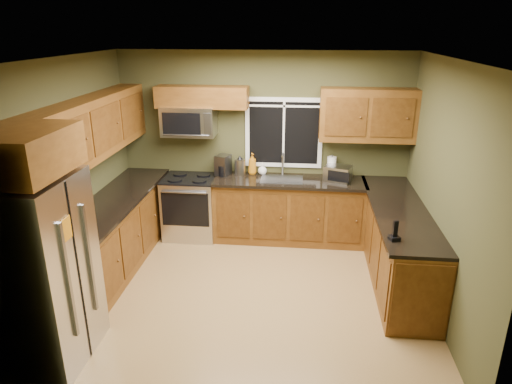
% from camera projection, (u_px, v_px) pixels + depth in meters
% --- Properties ---
extents(floor, '(4.20, 4.20, 0.00)m').
position_uv_depth(floor, '(249.00, 291.00, 5.50)').
color(floor, olive).
rests_on(floor, ground).
extents(ceiling, '(4.20, 4.20, 0.00)m').
position_uv_depth(ceiling, '(247.00, 59.00, 4.57)').
color(ceiling, white).
rests_on(ceiling, back_wall).
extents(back_wall, '(4.20, 0.00, 4.20)m').
position_uv_depth(back_wall, '(263.00, 146.00, 6.71)').
color(back_wall, '#3E3E20').
rests_on(back_wall, ground).
extents(front_wall, '(4.20, 0.00, 4.20)m').
position_uv_depth(front_wall, '(218.00, 266.00, 3.35)').
color(front_wall, '#3E3E20').
rests_on(front_wall, ground).
extents(left_wall, '(0.00, 3.60, 3.60)m').
position_uv_depth(left_wall, '(67.00, 179.00, 5.24)').
color(left_wall, '#3E3E20').
rests_on(left_wall, ground).
extents(right_wall, '(0.00, 3.60, 3.60)m').
position_uv_depth(right_wall, '(445.00, 193.00, 4.82)').
color(right_wall, '#3E3E20').
rests_on(right_wall, ground).
extents(window, '(1.12, 0.03, 1.02)m').
position_uv_depth(window, '(284.00, 133.00, 6.60)').
color(window, white).
rests_on(window, back_wall).
extents(base_cabinets_left, '(0.60, 2.65, 0.90)m').
position_uv_depth(base_cabinets_left, '(117.00, 234.00, 5.96)').
color(base_cabinets_left, brown).
rests_on(base_cabinets_left, ground).
extents(countertop_left, '(0.65, 2.65, 0.04)m').
position_uv_depth(countertop_left, '(115.00, 200.00, 5.80)').
color(countertop_left, black).
rests_on(countertop_left, base_cabinets_left).
extents(base_cabinets_back, '(2.17, 0.60, 0.90)m').
position_uv_depth(base_cabinets_back, '(289.00, 211.00, 6.70)').
color(base_cabinets_back, brown).
rests_on(base_cabinets_back, ground).
extents(countertop_back, '(2.17, 0.65, 0.04)m').
position_uv_depth(countertop_back, '(290.00, 181.00, 6.51)').
color(countertop_back, black).
rests_on(countertop_back, base_cabinets_back).
extents(base_cabinets_peninsula, '(0.60, 2.52, 0.90)m').
position_uv_depth(base_cabinets_peninsula, '(397.00, 245.00, 5.67)').
color(base_cabinets_peninsula, brown).
rests_on(base_cabinets_peninsula, ground).
extents(countertop_peninsula, '(0.65, 2.50, 0.04)m').
position_uv_depth(countertop_peninsula, '(399.00, 209.00, 5.51)').
color(countertop_peninsula, black).
rests_on(countertop_peninsula, base_cabinets_peninsula).
extents(upper_cabinets_left, '(0.33, 2.65, 0.72)m').
position_uv_depth(upper_cabinets_left, '(94.00, 127.00, 5.49)').
color(upper_cabinets_left, brown).
rests_on(upper_cabinets_left, left_wall).
extents(upper_cabinets_back_left, '(1.30, 0.33, 0.30)m').
position_uv_depth(upper_cabinets_back_left, '(202.00, 97.00, 6.40)').
color(upper_cabinets_back_left, brown).
rests_on(upper_cabinets_back_left, back_wall).
extents(upper_cabinets_back_right, '(1.30, 0.33, 0.72)m').
position_uv_depth(upper_cabinets_back_right, '(368.00, 115.00, 6.24)').
color(upper_cabinets_back_right, brown).
rests_on(upper_cabinets_back_right, back_wall).
extents(upper_cabinet_over_fridge, '(0.72, 0.90, 0.38)m').
position_uv_depth(upper_cabinet_over_fridge, '(19.00, 152.00, 3.76)').
color(upper_cabinet_over_fridge, brown).
rests_on(upper_cabinet_over_fridge, left_wall).
extents(refrigerator, '(0.74, 0.90, 1.80)m').
position_uv_depth(refrigerator, '(41.00, 272.00, 4.15)').
color(refrigerator, '#B7B7BC').
rests_on(refrigerator, ground).
extents(range, '(0.76, 0.69, 0.94)m').
position_uv_depth(range, '(191.00, 207.00, 6.81)').
color(range, '#B7B7BC').
rests_on(range, ground).
extents(microwave, '(0.76, 0.41, 0.42)m').
position_uv_depth(microwave, '(189.00, 121.00, 6.51)').
color(microwave, '#B7B7BC').
rests_on(microwave, back_wall).
extents(sink, '(0.60, 0.42, 0.36)m').
position_uv_depth(sink, '(282.00, 178.00, 6.53)').
color(sink, slate).
rests_on(sink, countertop_back).
extents(toaster_oven, '(0.42, 0.38, 0.22)m').
position_uv_depth(toaster_oven, '(338.00, 174.00, 6.42)').
color(toaster_oven, '#B7B7BC').
rests_on(toaster_oven, countertop_back).
extents(coffee_maker, '(0.24, 0.28, 0.30)m').
position_uv_depth(coffee_maker, '(223.00, 166.00, 6.67)').
color(coffee_maker, slate).
rests_on(coffee_maker, countertop_back).
extents(kettle, '(0.21, 0.21, 0.29)m').
position_uv_depth(kettle, '(240.00, 166.00, 6.70)').
color(kettle, '#B7B7BC').
rests_on(kettle, countertop_back).
extents(paper_towel_roll, '(0.13, 0.13, 0.33)m').
position_uv_depth(paper_towel_roll, '(331.00, 167.00, 6.59)').
color(paper_towel_roll, white).
rests_on(paper_towel_roll, countertop_back).
extents(soap_bottle_a, '(0.16, 0.16, 0.31)m').
position_uv_depth(soap_bottle_a, '(252.00, 164.00, 6.72)').
color(soap_bottle_a, '#BF7112').
rests_on(soap_bottle_a, countertop_back).
extents(soap_bottle_c, '(0.17, 0.17, 0.16)m').
position_uv_depth(soap_bottle_c, '(262.00, 169.00, 6.73)').
color(soap_bottle_c, white).
rests_on(soap_bottle_c, countertop_back).
extents(cordless_phone, '(0.12, 0.12, 0.22)m').
position_uv_depth(cordless_phone, '(395.00, 234.00, 4.66)').
color(cordless_phone, black).
rests_on(cordless_phone, countertop_peninsula).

